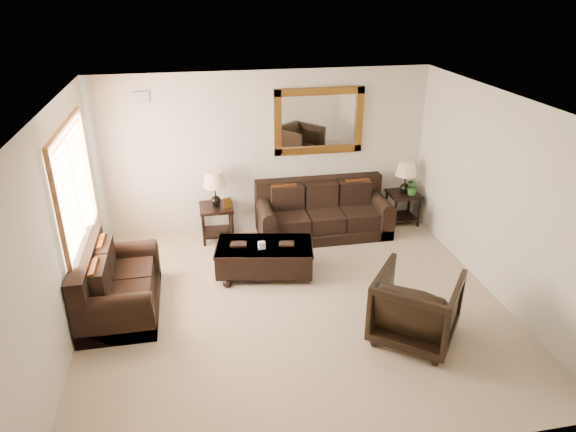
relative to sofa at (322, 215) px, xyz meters
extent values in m
cube|color=gray|center=(-0.90, -2.07, -0.33)|extent=(5.50, 5.00, 0.01)
cube|color=white|center=(-0.90, -2.07, 2.37)|extent=(5.50, 5.00, 0.01)
cube|color=beige|center=(-0.90, 0.43, 1.02)|extent=(5.50, 0.01, 2.70)
cube|color=beige|center=(-0.90, -4.57, 1.02)|extent=(5.50, 0.01, 2.70)
cube|color=beige|center=(-3.65, -2.07, 1.02)|extent=(0.01, 5.00, 2.70)
cube|color=beige|center=(1.85, -2.07, 1.02)|extent=(0.01, 5.00, 2.70)
cube|color=white|center=(-3.63, -1.17, 1.22)|extent=(0.01, 1.80, 1.50)
cube|color=brown|center=(-3.60, -1.17, 2.01)|extent=(0.06, 1.96, 0.08)
cube|color=brown|center=(-3.60, -1.17, 0.43)|extent=(0.06, 1.96, 0.08)
cube|color=brown|center=(-3.60, -2.11, 1.22)|extent=(0.06, 0.08, 1.50)
cube|color=brown|center=(-3.60, -0.23, 1.22)|extent=(0.06, 0.08, 1.50)
cube|color=brown|center=(-3.60, -1.17, 1.22)|extent=(0.05, 0.05, 1.50)
cube|color=#502F10|center=(0.00, 0.40, 1.52)|extent=(1.50, 0.06, 1.10)
cube|color=white|center=(0.00, 0.42, 1.52)|extent=(1.26, 0.01, 0.86)
cube|color=#999999|center=(-2.80, 0.41, 2.02)|extent=(0.25, 0.02, 0.18)
cube|color=black|center=(0.00, -0.06, -0.24)|extent=(2.20, 0.95, 0.18)
cube|color=black|center=(0.00, 0.30, 0.35)|extent=(2.20, 0.22, 0.45)
cube|color=black|center=(-0.59, -0.08, -0.01)|extent=(0.56, 0.78, 0.27)
cube|color=black|center=(0.00, -0.08, -0.01)|extent=(0.56, 0.78, 0.27)
cube|color=black|center=(0.59, -0.08, -0.01)|extent=(0.56, 0.78, 0.27)
cube|color=black|center=(-0.99, -0.06, -0.06)|extent=(0.22, 0.95, 0.53)
cylinder|color=black|center=(-0.99, -0.06, 0.20)|extent=(0.22, 0.93, 0.22)
cube|color=black|center=(0.99, -0.06, -0.06)|extent=(0.22, 0.95, 0.53)
cylinder|color=black|center=(0.99, -0.06, 0.20)|extent=(0.22, 0.93, 0.22)
cube|color=#68310D|center=(-0.64, 0.12, 0.34)|extent=(0.42, 0.19, 0.43)
cube|color=#68310D|center=(0.64, 0.12, 0.34)|extent=(0.42, 0.19, 0.43)
cube|color=black|center=(-3.16, -1.69, -0.24)|extent=(0.94, 1.59, 0.18)
cube|color=black|center=(-3.52, -1.69, 0.34)|extent=(0.22, 1.59, 0.45)
cube|color=black|center=(-3.14, -1.97, -0.01)|extent=(0.77, 0.55, 0.27)
cube|color=black|center=(-3.14, -1.40, -0.01)|extent=(0.77, 0.55, 0.27)
cube|color=black|center=(-3.16, -2.37, -0.06)|extent=(0.94, 0.22, 0.53)
cylinder|color=black|center=(-3.16, -2.37, 0.20)|extent=(0.92, 0.22, 0.22)
cube|color=black|center=(-3.16, -1.00, -0.06)|extent=(0.94, 0.22, 0.53)
cylinder|color=black|center=(-3.16, -1.00, 0.20)|extent=(0.92, 0.22, 0.22)
cube|color=#68310D|center=(-3.33, -2.02, 0.34)|extent=(0.18, 0.42, 0.43)
cube|color=#68310D|center=(-3.33, -1.35, 0.34)|extent=(0.18, 0.42, 0.43)
cube|color=black|center=(-1.78, 0.12, 0.24)|extent=(0.54, 0.54, 0.05)
cube|color=black|center=(-1.78, 0.12, -0.21)|extent=(0.46, 0.46, 0.03)
cylinder|color=black|center=(-2.01, -0.11, -0.05)|extent=(0.05, 0.05, 0.54)
cylinder|color=black|center=(-1.54, -0.11, -0.05)|extent=(0.05, 0.05, 0.54)
cylinder|color=black|center=(-2.01, 0.35, -0.05)|extent=(0.05, 0.05, 0.54)
cylinder|color=black|center=(-1.54, 0.35, -0.05)|extent=(0.05, 0.05, 0.54)
sphere|color=black|center=(-1.78, 0.12, 0.36)|extent=(0.17, 0.17, 0.17)
cylinder|color=black|center=(-1.78, 0.12, 0.54)|extent=(0.02, 0.02, 0.36)
cone|color=#CCB088|center=(-1.78, 0.12, 0.74)|extent=(0.38, 0.38, 0.26)
cube|color=#502F10|center=(-1.60, 0.02, 0.35)|extent=(0.15, 0.10, 0.17)
cube|color=black|center=(1.50, 0.13, 0.22)|extent=(0.52, 0.52, 0.05)
cube|color=black|center=(1.50, 0.13, -0.21)|extent=(0.44, 0.44, 0.03)
cylinder|color=black|center=(1.28, -0.09, -0.07)|extent=(0.05, 0.05, 0.52)
cylinder|color=black|center=(1.73, -0.09, -0.07)|extent=(0.05, 0.05, 0.52)
cylinder|color=black|center=(1.28, 0.36, -0.07)|extent=(0.05, 0.05, 0.52)
cylinder|color=black|center=(1.73, 0.36, -0.07)|extent=(0.05, 0.05, 0.52)
sphere|color=black|center=(1.50, 0.13, 0.33)|extent=(0.16, 0.16, 0.16)
cylinder|color=black|center=(1.50, 0.13, 0.50)|extent=(0.02, 0.02, 0.34)
cone|color=#CCB088|center=(1.50, 0.13, 0.69)|extent=(0.36, 0.36, 0.25)
sphere|color=black|center=(-1.75, -1.42, -0.28)|extent=(0.13, 0.13, 0.13)
sphere|color=black|center=(-0.59, -1.42, -0.28)|extent=(0.13, 0.13, 0.13)
sphere|color=black|center=(-1.75, -0.89, -0.28)|extent=(0.13, 0.13, 0.13)
sphere|color=black|center=(-0.59, -0.89, -0.28)|extent=(0.13, 0.13, 0.13)
cube|color=black|center=(-1.17, -1.15, -0.04)|extent=(1.49, 0.98, 0.39)
cube|color=black|center=(-1.17, -1.15, 0.13)|extent=(1.52, 1.00, 0.04)
cube|color=black|center=(-1.54, -1.10, 0.17)|extent=(0.26, 0.20, 0.03)
cube|color=black|center=(-0.85, -1.20, 0.16)|extent=(0.24, 0.18, 0.03)
cube|color=white|center=(-1.22, -1.26, 0.20)|extent=(0.10, 0.07, 0.11)
imported|color=black|center=(0.38, -2.97, 0.15)|extent=(1.27, 1.26, 0.96)
imported|color=#21531C|center=(1.62, 0.04, 0.36)|extent=(0.31, 0.34, 0.24)
camera|label=1|loc=(-2.08, -7.67, 3.66)|focal=32.00mm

